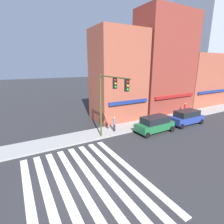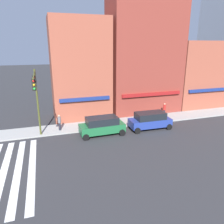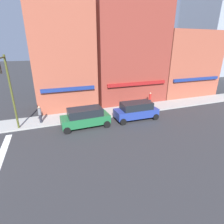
{
  "view_description": "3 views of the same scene",
  "coord_description": "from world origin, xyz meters",
  "views": [
    {
      "loc": [
        -3.54,
        -9.75,
        7.82
      ],
      "look_at": [
        4.28,
        4.0,
        3.5
      ],
      "focal_mm": 28.0,
      "sensor_mm": 36.0,
      "label": 1
    },
    {
      "loc": [
        4.92,
        -16.18,
        9.13
      ],
      "look_at": [
        12.03,
        6.0,
        2.0
      ],
      "focal_mm": 35.0,
      "sensor_mm": 36.0,
      "label": 2
    },
    {
      "loc": [
        7.43,
        -11.14,
        7.58
      ],
      "look_at": [
        13.32,
        4.7,
        1.2
      ],
      "focal_mm": 28.0,
      "sensor_mm": 36.0,
      "label": 3
    }
  ],
  "objects": [
    {
      "name": "pedestrian_grey_coat",
      "position": [
        6.31,
        7.01,
        1.07
      ],
      "size": [
        0.32,
        0.32,
        1.77
      ],
      "rotation": [
        0.0,
        0.0,
        6.15
      ],
      "color": "#23232D",
      "rests_on": "sidewalk_left"
    },
    {
      "name": "suv_blue",
      "position": [
        16.13,
        4.7,
        1.03
      ],
      "size": [
        4.73,
        2.12,
        1.94
      ],
      "rotation": [
        0.0,
        0.0,
        -0.02
      ],
      "color": "navy",
      "rests_on": "ground_plane"
    },
    {
      "name": "suv_green",
      "position": [
        10.51,
        4.7,
        1.03
      ],
      "size": [
        4.75,
        2.12,
        1.94
      ],
      "rotation": [
        0.0,
        0.0,
        0.03
      ],
      "color": "#1E6638",
      "rests_on": "ground_plane"
    },
    {
      "name": "pedestrian_red_jacket",
      "position": [
        19.86,
        7.89,
        1.07
      ],
      "size": [
        0.32,
        0.32,
        1.77
      ],
      "rotation": [
        0.0,
        0.0,
        2.47
      ],
      "color": "#23232D",
      "rests_on": "sidewalk_left"
    },
    {
      "name": "traffic_signal",
      "position": [
        4.28,
        4.54,
        5.02
      ],
      "size": [
        0.32,
        5.37,
        6.94
      ],
      "color": "#474C1E",
      "rests_on": "ground_plane"
    },
    {
      "name": "storefront_row",
      "position": [
        18.88,
        11.5,
        6.59
      ],
      "size": [
        27.08,
        5.3,
        15.78
      ],
      "color": "#9E4C38",
      "rests_on": "ground_plane"
    }
  ]
}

